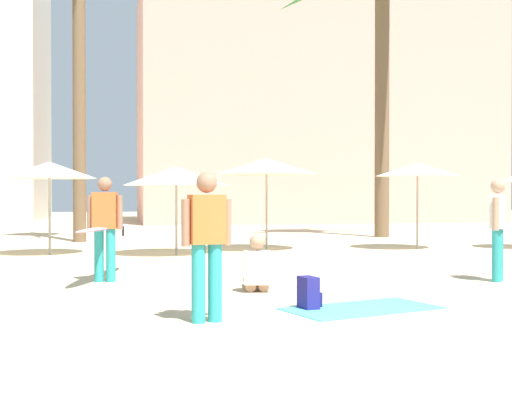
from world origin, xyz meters
The scene contains 12 objects.
ground centered at (0.00, 0.00, 0.00)m, with size 120.00×120.00×0.00m, color beige.
hotel_pink centered at (8.77, 32.86, 6.61)m, with size 20.23×9.95×13.23m, color #DB9989.
cafe_umbrella_1 centered at (5.42, 11.24, 2.18)m, with size 2.29×2.29×2.37m.
cafe_umbrella_2 centered at (1.28, 11.72, 2.26)m, with size 2.77×2.77×2.48m.
cafe_umbrella_3 centered at (-1.23, 10.73, 1.95)m, with size 2.61×2.61×2.19m.
cafe_umbrella_8 centered at (-4.30, 11.39, 2.10)m, with size 2.29×2.29×2.31m.
beach_towel centered at (0.39, 2.17, 0.01)m, with size 1.97×1.02×0.01m, color #4CC6D6.
backpack centered at (-0.29, 2.27, 0.20)m, with size 0.29×0.33×0.42m.
person_far_left centered at (-0.59, 4.11, 0.30)m, with size 0.52×1.05×0.89m.
person_near_right centered at (-2.88, 5.80, 0.94)m, with size 1.14×3.11×1.78m.
person_far_right centered at (-1.69, 1.66, 0.95)m, with size 0.61×0.29×1.72m.
person_mid_center centered at (3.66, 4.38, 0.96)m, with size 0.46×0.53×1.74m.
Camera 1 is at (-2.71, -6.00, 1.44)m, focal length 47.40 mm.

